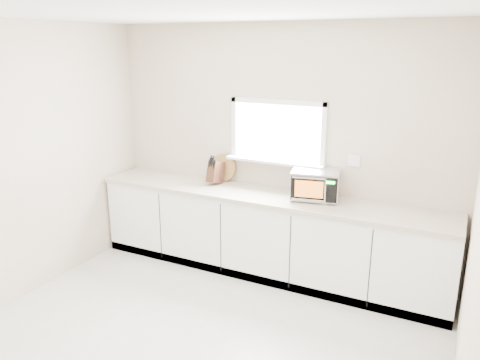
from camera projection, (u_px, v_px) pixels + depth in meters
The scene contains 8 objects.
ground at pixel (182, 358), 3.83m from camera, with size 4.00×4.00×0.00m, color beige.
back_wall at pixel (278, 148), 5.16m from camera, with size 4.00×0.17×2.70m.
cabinets at pixel (266, 235), 5.16m from camera, with size 3.92×0.60×0.88m, color white.
countertop at pixel (266, 196), 5.02m from camera, with size 3.92×0.64×0.04m, color beige.
microwave at pixel (316, 184), 4.82m from camera, with size 0.54×0.46×0.31m.
knife_block at pixel (215, 172), 5.34m from camera, with size 0.15×0.25×0.34m.
cutting_board at pixel (223, 168), 5.47m from camera, with size 0.32×0.32×0.02m, color #AA7642.
coffee_grinder at pixel (325, 193), 4.72m from camera, with size 0.15×0.15×0.21m.
Camera 1 is at (1.89, -2.70, 2.47)m, focal length 35.00 mm.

